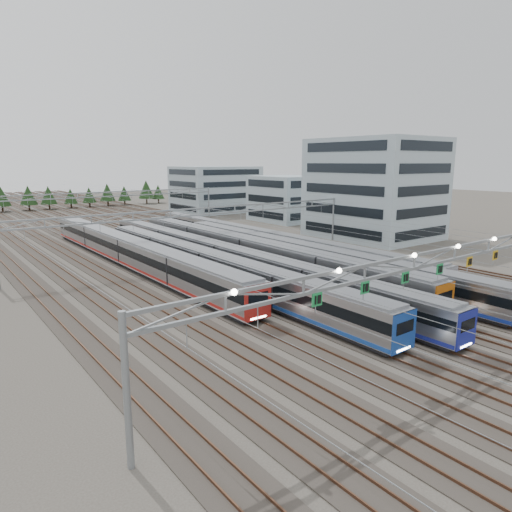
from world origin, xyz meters
TOP-DOWN VIEW (x-y plane):
  - ground at (0.00, 0.00)m, footprint 400.00×400.00m
  - track_bed at (0.00, 100.00)m, footprint 54.00×260.00m
  - train_a at (-11.25, 42.23)m, footprint 3.00×61.07m
  - train_b at (-6.75, 27.62)m, footprint 2.84×56.14m
  - train_c at (-2.25, 31.51)m, footprint 2.72×68.77m
  - train_d at (2.25, 31.84)m, footprint 3.04×60.27m
  - train_e at (6.75, 25.40)m, footprint 2.76×56.65m
  - train_f at (11.25, 40.18)m, footprint 2.53×67.75m
  - gantry_near at (-0.05, -0.12)m, footprint 56.36×0.61m
  - gantry_mid at (0.00, 40.00)m, footprint 56.36×0.36m
  - gantry_far at (0.00, 85.00)m, footprint 56.36×0.36m
  - depot_bldg_south at (37.05, 38.07)m, footprint 18.00×22.00m
  - depot_bldg_mid at (40.28, 67.44)m, footprint 14.00×16.00m
  - depot_bldg_north at (37.51, 96.81)m, footprint 22.00×18.00m
  - treeline at (-0.90, 133.19)m, footprint 93.80×5.60m

SIDE VIEW (x-z plane):
  - ground at x=0.00m, z-range 0.00..0.00m
  - track_bed at x=0.00m, z-range -1.22..4.20m
  - train_f at x=11.25m, z-range 0.25..3.53m
  - train_c at x=-2.25m, z-range 0.25..3.79m
  - train_e at x=6.75m, z-range 0.25..3.85m
  - train_b at x=-6.75m, z-range 0.25..3.95m
  - train_a at x=-11.25m, z-range 0.25..4.16m
  - train_d at x=2.25m, z-range 0.25..4.22m
  - treeline at x=-0.90m, z-range 0.72..7.74m
  - depot_bldg_mid at x=40.28m, z-range 0.00..11.14m
  - gantry_mid at x=0.00m, z-range 2.39..10.39m
  - gantry_far at x=0.00m, z-range 2.39..10.39m
  - depot_bldg_north at x=37.51m, z-range 0.00..13.24m
  - gantry_near at x=-0.05m, z-range 3.05..11.13m
  - depot_bldg_south at x=37.05m, z-range 0.00..18.98m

